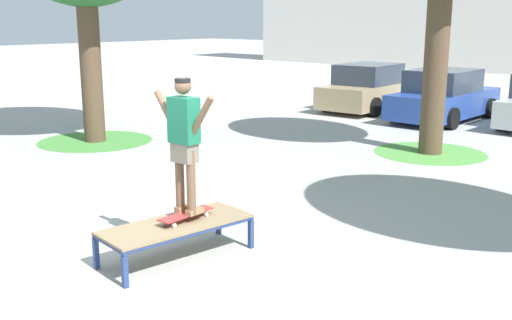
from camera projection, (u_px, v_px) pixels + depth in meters
ground_plane at (154, 259)px, 7.58m from camera, size 120.00×120.00×0.00m
skate_box at (176, 226)px, 7.52m from camera, size 1.01×1.99×0.46m
skateboard at (186, 215)px, 7.59m from camera, size 0.23×0.81×0.09m
skater at (184, 137)px, 7.36m from camera, size 1.00×0.29×1.69m
grass_patch_near_left at (95, 141)px, 14.84m from camera, size 2.76×2.76×0.01m
grass_patch_mid_back at (430, 153)px, 13.52m from camera, size 2.47×2.47×0.01m
car_tan at (369, 89)px, 19.80m from camera, size 2.10×4.29×1.50m
car_blue at (444, 97)px, 17.69m from camera, size 1.95×4.21×1.50m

